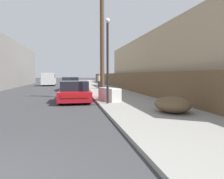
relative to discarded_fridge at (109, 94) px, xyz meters
name	(u,v)px	position (x,y,z in m)	size (l,w,h in m)	color
sidewalk_curb	(99,87)	(1.33, 14.73, -0.43)	(4.20, 63.00, 0.12)	gray
discarded_fridge	(109,94)	(0.00, 0.00, 0.00)	(1.11, 1.83, 0.77)	silver
parked_sports_car_red	(75,92)	(-1.98, 1.02, 0.08)	(1.90, 4.14, 1.26)	red
car_parked_mid	(71,84)	(-2.24, 10.33, 0.15)	(1.99, 4.63, 1.38)	silver
pickup_truck	(49,79)	(-5.54, 19.97, 0.45)	(2.18, 5.55, 1.91)	silver
utility_pole	(102,38)	(-0.15, 1.74, 3.52)	(1.80, 0.29, 7.54)	brown
street_lamp	(108,54)	(-0.30, -1.10, 2.20)	(0.26, 0.26, 4.41)	#232326
brush_pile	(173,104)	(1.83, -4.08, -0.05)	(1.41, 1.65, 0.64)	brown
wooden_fence	(116,80)	(3.28, 12.74, 0.48)	(0.08, 42.70, 1.70)	brown
building_right_house	(176,65)	(6.93, 4.97, 2.03)	(6.00, 23.98, 5.05)	tan
pedestrian	(99,81)	(0.80, 10.23, 0.50)	(0.34, 0.34, 1.69)	#282D42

